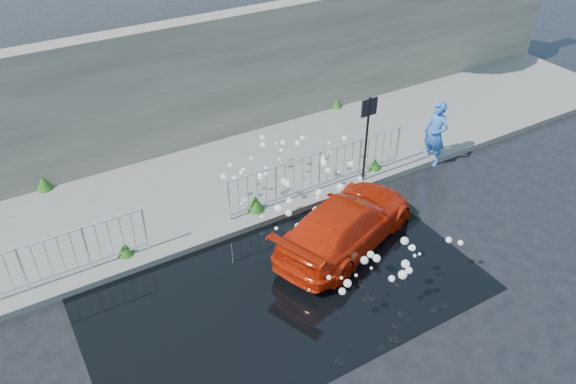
% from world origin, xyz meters
% --- Properties ---
extents(ground, '(90.00, 90.00, 0.00)m').
position_xyz_m(ground, '(0.00, 0.00, 0.00)').
color(ground, black).
rests_on(ground, ground).
extents(pavement, '(30.00, 4.00, 0.15)m').
position_xyz_m(pavement, '(0.00, 5.00, 0.07)').
color(pavement, slate).
rests_on(pavement, ground).
extents(curb, '(30.00, 0.25, 0.16)m').
position_xyz_m(curb, '(0.00, 3.00, 0.08)').
color(curb, slate).
rests_on(curb, ground).
extents(retaining_wall, '(30.00, 0.60, 3.50)m').
position_xyz_m(retaining_wall, '(0.00, 7.20, 1.90)').
color(retaining_wall, '#59564B').
rests_on(retaining_wall, pavement).
extents(puddle, '(8.00, 5.00, 0.01)m').
position_xyz_m(puddle, '(0.50, 1.00, 0.01)').
color(puddle, black).
rests_on(puddle, ground).
extents(sign_post, '(0.45, 0.06, 2.50)m').
position_xyz_m(sign_post, '(4.20, 3.10, 1.72)').
color(sign_post, black).
rests_on(sign_post, ground).
extents(railing_left, '(5.05, 0.05, 1.10)m').
position_xyz_m(railing_left, '(-4.00, 3.35, 0.74)').
color(railing_left, silver).
rests_on(railing_left, pavement).
extents(railing_right, '(5.05, 0.05, 1.10)m').
position_xyz_m(railing_right, '(3.00, 3.35, 0.74)').
color(railing_right, silver).
rests_on(railing_right, pavement).
extents(weeds, '(12.17, 3.93, 0.41)m').
position_xyz_m(weeds, '(-0.31, 4.48, 0.33)').
color(weeds, '#1D4813').
rests_on(weeds, pavement).
extents(water_spray, '(3.66, 5.79, 1.12)m').
position_xyz_m(water_spray, '(2.42, 2.13, 0.68)').
color(water_spray, white).
rests_on(water_spray, ground).
extents(red_car, '(4.24, 2.89, 1.14)m').
position_xyz_m(red_car, '(2.45, 1.42, 0.57)').
color(red_car, red).
rests_on(red_car, ground).
extents(person, '(0.56, 0.74, 1.83)m').
position_xyz_m(person, '(6.50, 3.00, 0.91)').
color(person, blue).
rests_on(person, ground).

